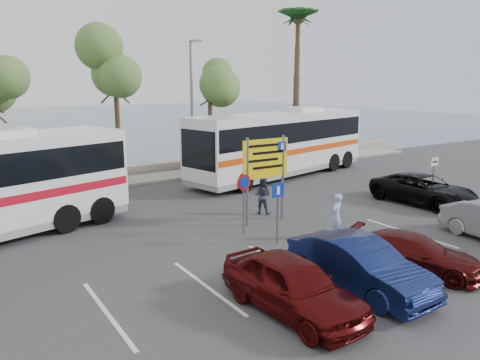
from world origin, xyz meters
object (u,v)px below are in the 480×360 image
street_lamp_right (192,101)px  car_red (292,285)px  car_maroon (414,253)px  car_blue (359,265)px  suv_black (424,190)px  coach_bus_right (281,145)px  pedestrian_near (336,216)px  direction_sign (266,165)px  pedestrian_far (262,196)px

street_lamp_right → car_red: bearing=-109.4°
car_maroon → car_red: car_red is taller
car_blue → suv_black: car_blue is taller
coach_bus_right → suv_black: (1.66, -9.00, -1.24)m
car_maroon → pedestrian_near: bearing=61.7°
street_lamp_right → pedestrian_near: street_lamp_right is taller
coach_bus_right → car_blue: 16.22m
suv_black → pedestrian_near: (-7.16, -1.42, 0.16)m
street_lamp_right → pedestrian_near: (-1.00, -13.44, -3.74)m
street_lamp_right → pedestrian_near: 13.98m
coach_bus_right → car_maroon: size_ratio=3.41×
street_lamp_right → suv_black: 14.06m
suv_black → pedestrian_near: size_ratio=2.94×
coach_bus_right → suv_black: coach_bus_right is taller
direction_sign → street_lamp_right: bearing=79.1°
pedestrian_far → pedestrian_near: bearing=147.7°
pedestrian_far → street_lamp_right: bearing=-44.9°
car_red → suv_black: car_red is taller
direction_sign → coach_bus_right: 9.79m
car_blue → car_red: car_blue is taller
car_red → direction_sign: bearing=55.3°
car_red → suv_black: (12.16, 5.00, -0.03)m
direction_sign → suv_black: 8.51m
direction_sign → car_maroon: bearing=-83.2°
coach_bus_right → car_red: coach_bus_right is taller
street_lamp_right → car_maroon: (-1.20, -17.02, -4.01)m
street_lamp_right → car_maroon: street_lamp_right is taller
pedestrian_near → car_blue: bearing=30.8°
car_maroon → car_red: size_ratio=0.94×
car_maroon → car_red: 4.80m
coach_bus_right → street_lamp_right: bearing=146.1°
street_lamp_right → car_maroon: bearing=-94.0°
direction_sign → pedestrian_far: size_ratio=2.20×
direction_sign → pedestrian_near: 3.63m
coach_bus_right → suv_black: 9.24m
coach_bus_right → pedestrian_far: size_ratio=8.41×
car_blue → pedestrian_far: size_ratio=2.74×
pedestrian_far → coach_bus_right: bearing=-80.1°
coach_bus_right → car_red: (-10.50, -14.00, -1.21)m
coach_bus_right → pedestrian_near: bearing=-117.8°
car_blue → pedestrian_far: bearing=72.0°
car_red → pedestrian_far: 9.12m
coach_bus_right → car_red: bearing=-126.9°
car_maroon → car_red: bearing=154.9°
direction_sign → suv_black: (8.16, -1.70, -1.73)m
direction_sign → pedestrian_near: bearing=-72.3°
pedestrian_near → pedestrian_far: 4.26m
coach_bus_right → car_blue: bearing=-120.1°
car_maroon → coach_bus_right: bearing=42.7°
car_blue → pedestrian_near: (2.60, 3.58, 0.12)m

